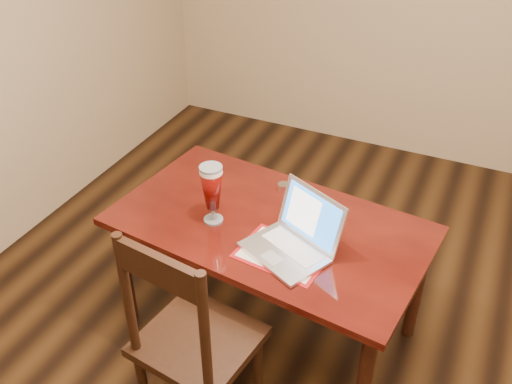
% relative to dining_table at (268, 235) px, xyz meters
% --- Properties ---
extents(room_shell, '(4.51, 5.01, 2.71)m').
position_rel_dining_table_xyz_m(room_shell, '(0.48, -0.30, 1.13)').
color(room_shell, tan).
rests_on(room_shell, ground).
extents(dining_table, '(1.57, 1.01, 1.00)m').
position_rel_dining_table_xyz_m(dining_table, '(0.00, 0.00, 0.00)').
color(dining_table, '#4E110A').
rests_on(dining_table, ground).
extents(dining_chair, '(0.52, 0.50, 1.09)m').
position_rel_dining_table_xyz_m(dining_chair, '(-0.06, -0.64, -0.12)').
color(dining_chair, black).
rests_on(dining_chair, ground).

